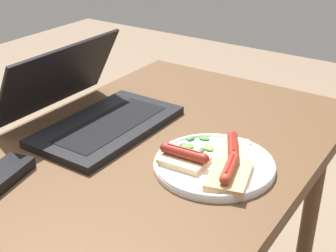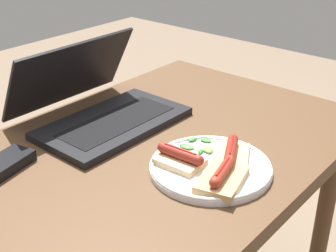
% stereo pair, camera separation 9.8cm
% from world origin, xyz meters
% --- Properties ---
extents(desk, '(1.03, 0.66, 0.72)m').
position_xyz_m(desk, '(0.00, 0.00, 0.63)').
color(desk, '#4C331E').
rests_on(desk, ground_plane).
extents(laptop, '(0.35, 0.29, 0.19)m').
position_xyz_m(laptop, '(0.03, 0.18, 0.75)').
color(laptop, black).
rests_on(laptop, desk).
extents(plate, '(0.25, 0.25, 0.02)m').
position_xyz_m(plate, '(0.02, -0.15, 0.72)').
color(plate, silver).
rests_on(plate, desk).
extents(sausage_toast_left, '(0.13, 0.11, 0.04)m').
position_xyz_m(sausage_toast_left, '(0.07, -0.17, 0.74)').
color(sausage_toast_left, tan).
rests_on(sausage_toast_left, plate).
extents(sausage_toast_middle, '(0.07, 0.11, 0.04)m').
position_xyz_m(sausage_toast_middle, '(-0.01, -0.10, 0.74)').
color(sausage_toast_middle, '#D6B784').
rests_on(sausage_toast_middle, plate).
extents(sausage_toast_right, '(0.13, 0.10, 0.04)m').
position_xyz_m(sausage_toast_right, '(-0.02, -0.21, 0.74)').
color(sausage_toast_right, tan).
rests_on(sausage_toast_right, plate).
extents(salad_pile, '(0.07, 0.08, 0.01)m').
position_xyz_m(salad_pile, '(0.06, -0.09, 0.73)').
color(salad_pile, '#387A33').
rests_on(salad_pile, plate).
extents(external_drive, '(0.13, 0.09, 0.02)m').
position_xyz_m(external_drive, '(-0.24, 0.16, 0.73)').
color(external_drive, black).
rests_on(external_drive, desk).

